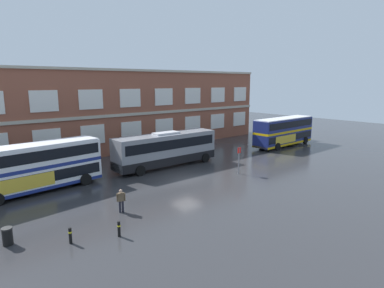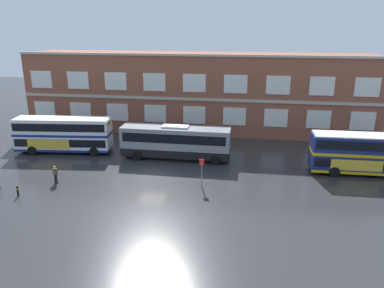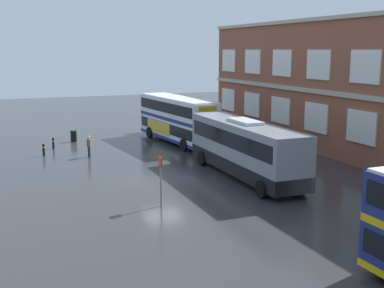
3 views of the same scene
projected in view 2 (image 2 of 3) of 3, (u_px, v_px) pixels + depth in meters
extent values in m
plane|color=#2B2B2D|center=(156.00, 168.00, 39.84)|extent=(120.00, 120.00, 0.00)
cube|color=brown|center=(199.00, 92.00, 52.95)|extent=(47.08, 8.00, 10.44)
cube|color=#B2A893|center=(194.00, 99.00, 49.18)|extent=(47.08, 0.16, 0.36)
cube|color=#B2A893|center=(194.00, 55.00, 47.49)|extent=(47.08, 0.28, 0.30)
cube|color=silver|center=(45.00, 110.00, 52.86)|extent=(2.93, 0.12, 2.30)
cube|color=silver|center=(81.00, 111.00, 52.11)|extent=(2.93, 0.12, 2.30)
cube|color=silver|center=(118.00, 112.00, 51.35)|extent=(2.93, 0.12, 2.30)
cube|color=silver|center=(155.00, 114.00, 50.60)|extent=(2.93, 0.12, 2.30)
cube|color=silver|center=(194.00, 115.00, 49.84)|extent=(2.93, 0.12, 2.30)
cube|color=silver|center=(234.00, 116.00, 49.09)|extent=(2.93, 0.12, 2.30)
cube|color=silver|center=(276.00, 118.00, 48.33)|extent=(2.93, 0.12, 2.30)
cube|color=silver|center=(318.00, 120.00, 47.58)|extent=(2.93, 0.12, 2.30)
cube|color=silver|center=(363.00, 121.00, 46.83)|extent=(2.93, 0.12, 2.30)
cube|color=silver|center=(42.00, 79.00, 51.57)|extent=(2.93, 0.12, 2.30)
cube|color=silver|center=(78.00, 80.00, 50.82)|extent=(2.93, 0.12, 2.30)
cube|color=silver|center=(116.00, 81.00, 50.06)|extent=(2.93, 0.12, 2.30)
cube|color=silver|center=(154.00, 82.00, 49.31)|extent=(2.93, 0.12, 2.30)
cube|color=silver|center=(194.00, 83.00, 48.56)|extent=(2.93, 0.12, 2.30)
cube|color=silver|center=(236.00, 84.00, 47.80)|extent=(2.93, 0.12, 2.30)
cube|color=silver|center=(278.00, 85.00, 47.05)|extent=(2.93, 0.12, 2.30)
cube|color=silver|center=(322.00, 86.00, 46.29)|extent=(2.93, 0.12, 2.30)
cube|color=silver|center=(367.00, 87.00, 45.54)|extent=(2.93, 0.12, 2.30)
cube|color=silver|center=(64.00, 142.00, 44.44)|extent=(11.20, 3.65, 1.75)
cube|color=black|center=(64.00, 140.00, 44.38)|extent=(10.77, 3.64, 0.90)
cube|color=navy|center=(63.00, 133.00, 44.13)|extent=(11.20, 3.65, 0.30)
cube|color=silver|center=(62.00, 126.00, 43.84)|extent=(11.20, 3.65, 1.55)
cube|color=black|center=(62.00, 125.00, 43.82)|extent=(10.77, 3.64, 0.90)
cube|color=navy|center=(65.00, 148.00, 44.67)|extent=(11.20, 3.67, 0.28)
cube|color=silver|center=(61.00, 119.00, 43.58)|extent=(10.97, 3.53, 0.12)
cube|color=gold|center=(48.00, 144.00, 43.25)|extent=(4.82, 0.52, 1.10)
cube|color=yellow|center=(109.00, 123.00, 43.44)|extent=(0.23, 1.66, 0.40)
cylinder|color=black|center=(94.00, 152.00, 43.26)|extent=(1.07, 0.42, 1.04)
cylinder|color=black|center=(100.00, 145.00, 45.68)|extent=(1.07, 0.42, 1.04)
cylinder|color=black|center=(32.00, 151.00, 43.61)|extent=(1.07, 0.42, 1.04)
cylinder|color=black|center=(42.00, 144.00, 46.03)|extent=(1.07, 0.42, 1.04)
cube|color=navy|center=(367.00, 162.00, 38.00)|extent=(11.04, 2.71, 1.75)
cube|color=black|center=(367.00, 160.00, 37.94)|extent=(10.60, 2.74, 0.90)
cube|color=gold|center=(368.00, 153.00, 37.69)|extent=(11.04, 2.71, 0.30)
cube|color=navy|center=(370.00, 144.00, 37.40)|extent=(11.04, 2.71, 1.55)
cube|color=black|center=(370.00, 143.00, 37.38)|extent=(10.60, 2.74, 0.90)
cube|color=gold|center=(366.00, 169.00, 38.23)|extent=(11.04, 2.73, 0.28)
cube|color=silver|center=(371.00, 136.00, 37.14)|extent=(10.81, 2.60, 0.12)
cube|color=gold|center=(357.00, 166.00, 36.93)|extent=(4.84, 0.10, 1.10)
cylinder|color=black|center=(334.00, 172.00, 37.45)|extent=(1.04, 0.34, 1.04)
cylinder|color=black|center=(329.00, 163.00, 39.85)|extent=(1.04, 0.34, 1.04)
cube|color=gray|center=(176.00, 141.00, 42.00)|extent=(12.03, 2.67, 3.20)
cube|color=black|center=(175.00, 136.00, 41.80)|extent=(11.31, 2.71, 1.00)
cube|color=black|center=(176.00, 151.00, 42.35)|extent=(12.03, 2.69, 0.90)
cube|color=silver|center=(175.00, 127.00, 41.47)|extent=(2.89, 1.30, 0.20)
cylinder|color=black|center=(215.00, 160.00, 40.56)|extent=(1.04, 0.33, 1.04)
cylinder|color=black|center=(218.00, 153.00, 42.95)|extent=(1.04, 0.33, 1.04)
cylinder|color=black|center=(137.00, 156.00, 41.89)|extent=(1.04, 0.33, 1.04)
cylinder|color=black|center=(144.00, 149.00, 44.28)|extent=(1.04, 0.33, 1.04)
cylinder|color=black|center=(55.00, 178.00, 36.17)|extent=(0.21, 0.21, 0.85)
cylinder|color=black|center=(57.00, 179.00, 36.07)|extent=(0.21, 0.21, 0.85)
cube|color=brown|center=(55.00, 171.00, 35.90)|extent=(0.46, 0.37, 0.60)
cylinder|color=brown|center=(53.00, 171.00, 36.03)|extent=(0.14, 0.14, 0.57)
cylinder|color=brown|center=(57.00, 172.00, 35.78)|extent=(0.14, 0.14, 0.57)
sphere|color=tan|center=(55.00, 167.00, 35.76)|extent=(0.22, 0.22, 0.22)
cylinder|color=slate|center=(202.00, 173.00, 35.01)|extent=(0.10, 0.10, 2.70)
cube|color=red|center=(202.00, 162.00, 34.66)|extent=(0.44, 0.04, 0.56)
cylinder|color=black|center=(18.00, 191.00, 33.35)|extent=(0.18, 0.18, 0.95)
cylinder|color=yellow|center=(17.00, 189.00, 33.28)|extent=(0.19, 0.19, 0.08)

